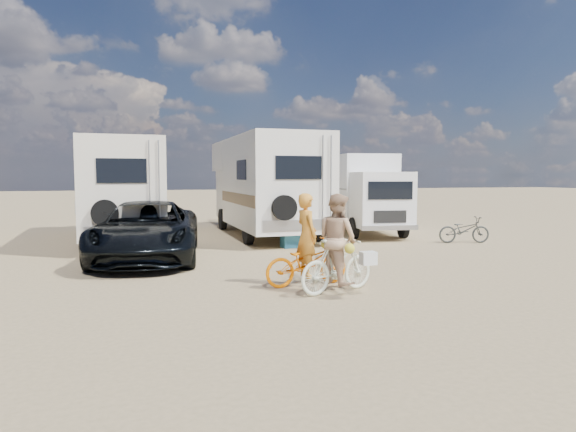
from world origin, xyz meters
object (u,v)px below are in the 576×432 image
object	(u,v)px
rider_woman	(337,248)
cooler	(291,240)
rv_main	(265,187)
box_truck	(365,194)
bike_woman	(337,265)
bike_man	(307,262)
rider_man	(307,244)
crate	(333,251)
bike_parked	(464,230)
rv_left	(120,192)
dark_suv	(147,231)

from	to	relation	value
rider_woman	cooler	distance (m)	6.33
rv_main	box_truck	distance (m)	4.02
bike_woman	cooler	xyz separation A→B (m)	(0.85, 6.24, -0.31)
bike_man	bike_woman	distance (m)	0.87
rv_main	rider_man	size ratio (longest dim) A/B	4.65
box_truck	crate	size ratio (longest dim) A/B	13.96
rider_man	cooler	bearing A→B (deg)	-21.25
bike_woman	cooler	size ratio (longest dim) A/B	3.12
box_truck	crate	bearing A→B (deg)	-115.38
crate	bike_man	bearing A→B (deg)	-119.12
bike_parked	box_truck	bearing A→B (deg)	43.69
bike_man	rider_woman	xyz separation A→B (m)	(0.38, -0.78, 0.40)
rider_woman	rv_left	bearing A→B (deg)	5.03
rv_left	bike_man	size ratio (longest dim) A/B	4.20
rv_main	bike_man	size ratio (longest dim) A/B	4.41
dark_suv	crate	bearing A→B (deg)	-4.53
rv_left	bike_man	xyz separation A→B (m)	(4.10, -8.86, -1.24)
rv_main	crate	distance (m)	5.96
bike_woman	bike_parked	world-z (taller)	bike_woman
bike_parked	dark_suv	bearing A→B (deg)	107.66
rv_main	rider_man	world-z (taller)	rv_main
dark_suv	bike_woman	bearing A→B (deg)	-48.66
box_truck	rider_woman	size ratio (longest dim) A/B	3.28
rv_left	dark_suv	bearing A→B (deg)	-82.41
box_truck	bike_parked	distance (m)	4.33
crate	bike_parked	bearing A→B (deg)	15.98
rider_woman	rv_main	bearing A→B (deg)	-24.83
box_truck	bike_man	xyz separation A→B (m)	(-5.21, -8.55, -1.08)
rider_man	cooler	distance (m)	5.63
bike_woman	bike_parked	bearing A→B (deg)	-70.31
rider_woman	bike_man	bearing A→B (deg)	6.32
bike_parked	rv_left	bearing A→B (deg)	85.29
rv_left	cooler	xyz separation A→B (m)	(5.33, -3.40, -1.50)
rider_man	rv_main	bearing A→B (deg)	-16.27
rider_man	crate	xyz separation A→B (m)	(1.87, 3.36, -0.71)
rider_woman	bike_parked	size ratio (longest dim) A/B	1.03
bike_woman	rider_woman	size ratio (longest dim) A/B	1.01
bike_woman	crate	world-z (taller)	bike_woman
dark_suv	bike_man	size ratio (longest dim) A/B	3.10
rv_main	rider_woman	distance (m)	9.90
cooler	rv_main	bearing A→B (deg)	82.46
bike_parked	cooler	xyz separation A→B (m)	(-6.01, 0.56, -0.22)
box_truck	bike_parked	bearing A→B (deg)	-53.50
bike_man	rider_woman	size ratio (longest dim) A/B	1.05
rv_left	cooler	distance (m)	6.50
rider_woman	crate	distance (m)	4.45
bike_parked	crate	bearing A→B (deg)	120.51
rv_left	rider_man	world-z (taller)	rv_left
rv_left	crate	size ratio (longest dim) A/B	18.69
bike_woman	crate	size ratio (longest dim) A/B	4.31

